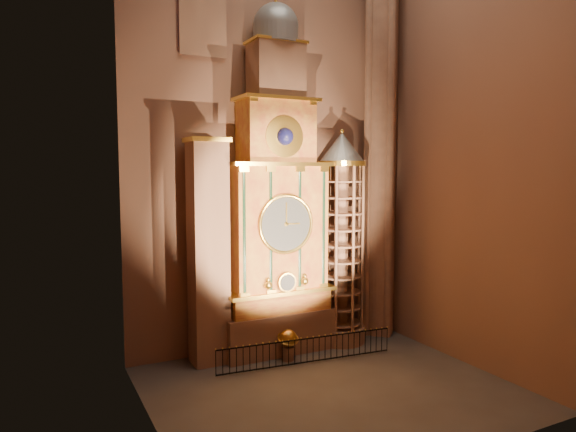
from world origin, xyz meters
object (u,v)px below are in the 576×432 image
astronomical_clock (276,214)px  iron_railing (307,351)px  celestial_globe (288,342)px  stair_turret (341,240)px  portrait_tower (208,251)px

astronomical_clock → iron_railing: size_ratio=1.99×
celestial_globe → stair_turret: bearing=17.9°
astronomical_clock → stair_turret: bearing=-4.3°
astronomical_clock → stair_turret: size_ratio=1.55×
celestial_globe → iron_railing: 1.01m
celestial_globe → iron_railing: celestial_globe is taller
portrait_tower → iron_railing: portrait_tower is taller
portrait_tower → stair_turret: size_ratio=0.94×
portrait_tower → celestial_globe: bearing=-23.7°
iron_railing → astronomical_clock: bearing=101.4°
astronomical_clock → iron_railing: astronomical_clock is taller
stair_turret → iron_railing: bearing=-147.2°
iron_railing → stair_turret: bearing=32.8°
stair_turret → celestial_globe: 5.80m
portrait_tower → iron_railing: (3.85, -2.24, -4.53)m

